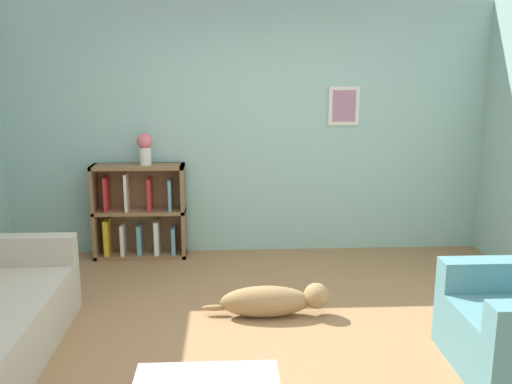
# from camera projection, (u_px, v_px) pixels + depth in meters

# --- Properties ---
(ground_plane) EXTENTS (14.00, 14.00, 0.00)m
(ground_plane) POSITION_uv_depth(u_px,v_px,m) (259.00, 348.00, 4.06)
(ground_plane) COLOR #997047
(wall_back) EXTENTS (5.60, 0.13, 2.60)m
(wall_back) POSITION_uv_depth(u_px,v_px,m) (248.00, 130.00, 5.96)
(wall_back) COLOR #93BCB2
(wall_back) RESTS_ON ground_plane
(bookshelf) EXTENTS (0.94, 0.28, 0.97)m
(bookshelf) POSITION_uv_depth(u_px,v_px,m) (140.00, 214.00, 5.91)
(bookshelf) COLOR olive
(bookshelf) RESTS_ON ground_plane
(dog) EXTENTS (1.02, 0.23, 0.27)m
(dog) POSITION_uv_depth(u_px,v_px,m) (274.00, 301.00, 4.54)
(dog) COLOR #9E7A4C
(dog) RESTS_ON ground_plane
(vase) EXTENTS (0.16, 0.16, 0.32)m
(vase) POSITION_uv_depth(u_px,v_px,m) (145.00, 147.00, 5.74)
(vase) COLOR silver
(vase) RESTS_ON bookshelf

